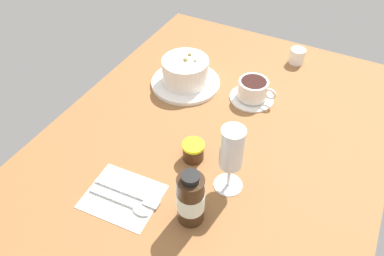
% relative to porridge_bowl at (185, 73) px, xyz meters
% --- Properties ---
extents(ground_plane, '(1.10, 0.84, 0.03)m').
position_rel_porridge_bowl_xyz_m(ground_plane, '(0.16, 0.18, -0.06)').
color(ground_plane, brown).
extents(porridge_bowl, '(0.21, 0.21, 0.09)m').
position_rel_porridge_bowl_xyz_m(porridge_bowl, '(0.00, 0.00, 0.00)').
color(porridge_bowl, white).
rests_on(porridge_bowl, ground_plane).
extents(cutlery_setting, '(0.15, 0.17, 0.01)m').
position_rel_porridge_bowl_xyz_m(cutlery_setting, '(0.43, 0.08, -0.04)').
color(cutlery_setting, white).
rests_on(cutlery_setting, ground_plane).
extents(coffee_cup, '(0.13, 0.14, 0.06)m').
position_rel_porridge_bowl_xyz_m(coffee_cup, '(-0.03, 0.20, -0.01)').
color(coffee_cup, white).
rests_on(coffee_cup, ground_plane).
extents(creamer_jug, '(0.06, 0.05, 0.05)m').
position_rel_porridge_bowl_xyz_m(creamer_jug, '(-0.27, 0.26, -0.02)').
color(creamer_jug, white).
rests_on(creamer_jug, ground_plane).
extents(wine_glass, '(0.07, 0.07, 0.18)m').
position_rel_porridge_bowl_xyz_m(wine_glass, '(0.29, 0.27, 0.07)').
color(wine_glass, white).
rests_on(wine_glass, ground_plane).
extents(jam_jar, '(0.05, 0.05, 0.05)m').
position_rel_porridge_bowl_xyz_m(jam_jar, '(0.25, 0.16, -0.02)').
color(jam_jar, '#3F2311').
rests_on(jam_jar, ground_plane).
extents(sauce_bottle_brown, '(0.06, 0.06, 0.14)m').
position_rel_porridge_bowl_xyz_m(sauce_bottle_brown, '(0.41, 0.23, 0.02)').
color(sauce_bottle_brown, '#382314').
rests_on(sauce_bottle_brown, ground_plane).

